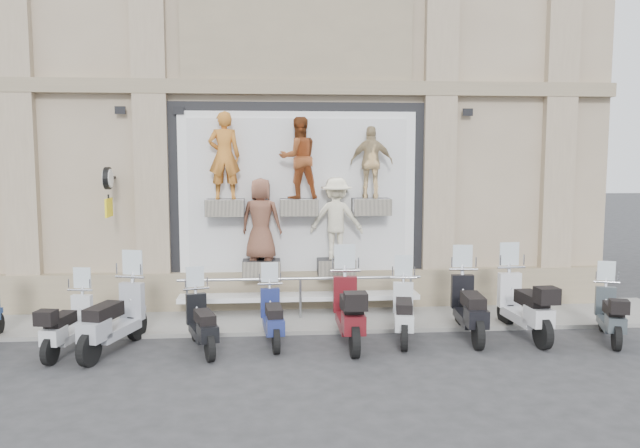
# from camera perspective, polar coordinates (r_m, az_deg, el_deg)

# --- Properties ---
(ground) EXTENTS (90.00, 90.00, 0.00)m
(ground) POSITION_cam_1_polar(r_m,az_deg,el_deg) (11.11, -1.28, -11.58)
(ground) COLOR #2C2C2E
(ground) RESTS_ON ground
(sidewalk) EXTENTS (16.00, 2.20, 0.08)m
(sidewalk) POSITION_cam_1_polar(r_m,az_deg,el_deg) (13.11, -1.81, -8.62)
(sidewalk) COLOR gray
(sidewalk) RESTS_ON ground
(building) EXTENTS (14.00, 8.60, 12.00)m
(building) POSITION_cam_1_polar(r_m,az_deg,el_deg) (17.77, -2.68, 14.63)
(building) COLOR tan
(building) RESTS_ON ground
(shop_vitrine) EXTENTS (5.60, 0.87, 4.30)m
(shop_vitrine) POSITION_cam_1_polar(r_m,az_deg,el_deg) (13.36, -1.82, 1.94)
(shop_vitrine) COLOR black
(shop_vitrine) RESTS_ON ground
(guard_rail) EXTENTS (5.06, 0.10, 0.93)m
(guard_rail) POSITION_cam_1_polar(r_m,az_deg,el_deg) (12.91, -1.80, -6.91)
(guard_rail) COLOR #9EA0A5
(guard_rail) RESTS_ON ground
(clock_sign_bracket) EXTENTS (0.10, 0.80, 1.02)m
(clock_sign_bracket) POSITION_cam_1_polar(r_m,az_deg,el_deg) (13.45, -18.80, 3.35)
(clock_sign_bracket) COLOR black
(clock_sign_bracket) RESTS_ON ground
(scooter_b) EXTENTS (0.79, 1.79, 1.40)m
(scooter_b) POSITION_cam_1_polar(r_m,az_deg,el_deg) (11.68, -22.06, -7.58)
(scooter_b) COLOR #BABBC0
(scooter_b) RESTS_ON ground
(scooter_c) EXTENTS (1.20, 2.18, 1.70)m
(scooter_c) POSITION_cam_1_polar(r_m,az_deg,el_deg) (11.43, -18.38, -6.98)
(scooter_c) COLOR #91939D
(scooter_c) RESTS_ON ground
(scooter_d) EXTENTS (0.99, 1.80, 1.40)m
(scooter_d) POSITION_cam_1_polar(r_m,az_deg,el_deg) (11.17, -10.76, -7.85)
(scooter_d) COLOR black
(scooter_d) RESTS_ON ground
(scooter_e) EXTENTS (0.65, 1.76, 1.40)m
(scooter_e) POSITION_cam_1_polar(r_m,az_deg,el_deg) (11.43, -4.36, -7.44)
(scooter_e) COLOR navy
(scooter_e) RESTS_ON ground
(scooter_f) EXTENTS (0.63, 2.13, 1.73)m
(scooter_f) POSITION_cam_1_polar(r_m,az_deg,el_deg) (11.32, 2.68, -6.71)
(scooter_f) COLOR #510E13
(scooter_f) RESTS_ON ground
(scooter_g) EXTENTS (0.88, 1.91, 1.50)m
(scooter_g) POSITION_cam_1_polar(r_m,az_deg,el_deg) (11.70, 7.67, -6.92)
(scooter_g) COLOR silver
(scooter_g) RESTS_ON ground
(scooter_h) EXTENTS (0.79, 2.10, 1.67)m
(scooter_h) POSITION_cam_1_polar(r_m,az_deg,el_deg) (12.05, 13.50, -6.24)
(scooter_h) COLOR black
(scooter_h) RESTS_ON ground
(scooter_i) EXTENTS (0.73, 2.13, 1.71)m
(scooter_i) POSITION_cam_1_polar(r_m,az_deg,el_deg) (12.36, 18.16, -5.96)
(scooter_i) COLOR silver
(scooter_i) RESTS_ON ground
(scooter_j) EXTENTS (1.04, 1.79, 1.40)m
(scooter_j) POSITION_cam_1_polar(r_m,az_deg,el_deg) (12.74, 25.05, -6.60)
(scooter_j) COLOR #33393E
(scooter_j) RESTS_ON ground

